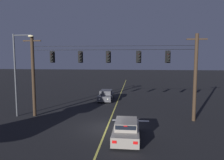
% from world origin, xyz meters
% --- Properties ---
extents(ground_plane, '(180.00, 180.00, 0.00)m').
position_xyz_m(ground_plane, '(0.00, 0.00, 0.00)').
color(ground_plane, black).
extents(lane_centre_stripe, '(0.14, 60.00, 0.01)m').
position_xyz_m(lane_centre_stripe, '(0.00, 8.74, 0.00)').
color(lane_centre_stripe, '#D1C64C').
rests_on(lane_centre_stripe, ground).
extents(stop_bar_paint, '(3.40, 0.36, 0.01)m').
position_xyz_m(stop_bar_paint, '(1.90, 2.14, 0.00)').
color(stop_bar_paint, silver).
rests_on(stop_bar_paint, ground).
extents(signal_span_assembly, '(17.22, 0.32, 7.95)m').
position_xyz_m(signal_span_assembly, '(-0.00, 2.74, 4.12)').
color(signal_span_assembly, '#38281C').
rests_on(signal_span_assembly, ground).
extents(traffic_light_leftmost, '(0.48, 0.41, 1.22)m').
position_xyz_m(traffic_light_leftmost, '(-5.74, 2.72, 5.89)').
color(traffic_light_leftmost, black).
extents(traffic_light_left_inner, '(0.48, 0.41, 1.22)m').
position_xyz_m(traffic_light_left_inner, '(-2.95, 2.72, 5.89)').
color(traffic_light_left_inner, black).
extents(traffic_light_centre, '(0.48, 0.41, 1.22)m').
position_xyz_m(traffic_light_centre, '(-0.25, 2.72, 5.89)').
color(traffic_light_centre, black).
extents(traffic_light_right_inner, '(0.48, 0.41, 1.22)m').
position_xyz_m(traffic_light_right_inner, '(2.59, 2.72, 5.89)').
color(traffic_light_right_inner, black).
extents(traffic_light_rightmost, '(0.48, 0.41, 1.22)m').
position_xyz_m(traffic_light_rightmost, '(5.24, 2.72, 5.89)').
color(traffic_light_rightmost, black).
extents(car_waiting_near_lane, '(1.80, 4.33, 1.39)m').
position_xyz_m(car_waiting_near_lane, '(1.68, -2.26, 0.65)').
color(car_waiting_near_lane, gray).
rests_on(car_waiting_near_lane, ground).
extents(car_oncoming_lead, '(1.80, 4.42, 1.39)m').
position_xyz_m(car_oncoming_lead, '(-1.66, 11.24, 0.65)').
color(car_oncoming_lead, '#4C4C51').
rests_on(car_oncoming_lead, ground).
extents(street_lamp_corner, '(2.11, 0.30, 8.07)m').
position_xyz_m(street_lamp_corner, '(-9.08, 2.41, 4.84)').
color(street_lamp_corner, '#4C4F54').
rests_on(street_lamp_corner, ground).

